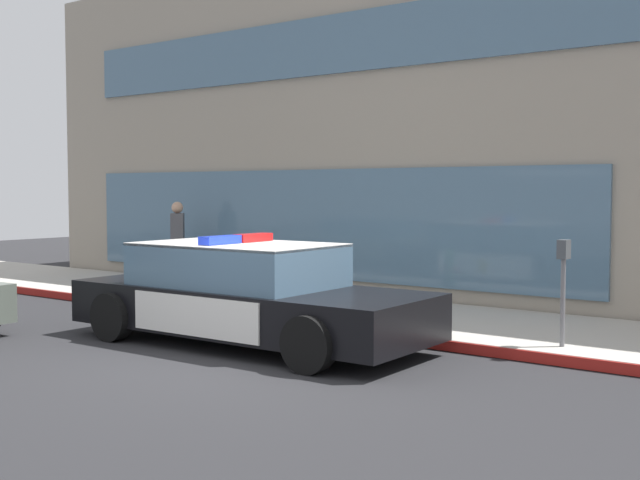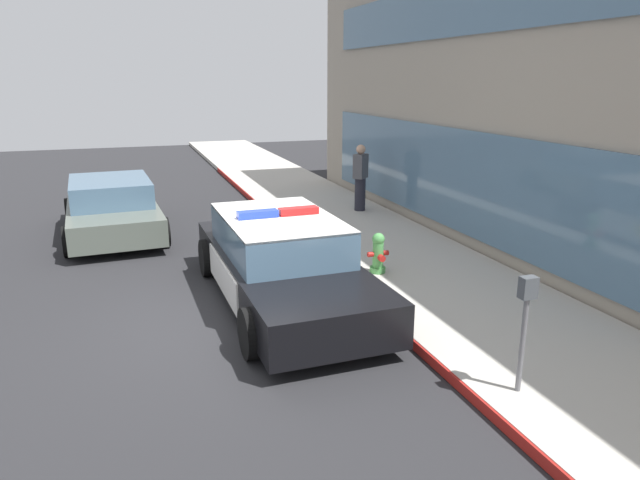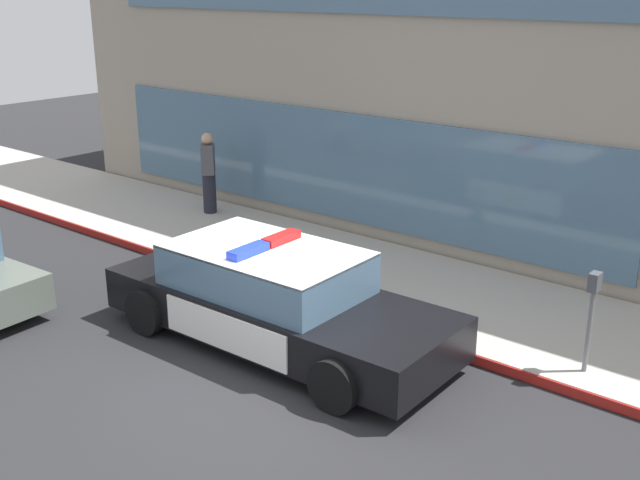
{
  "view_description": "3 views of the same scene",
  "coord_description": "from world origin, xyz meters",
  "px_view_note": "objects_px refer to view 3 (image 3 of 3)",
  "views": [
    {
      "loc": [
        6.58,
        -7.21,
        2.11
      ],
      "look_at": [
        0.21,
        1.3,
        1.44
      ],
      "focal_mm": 45.11,
      "sensor_mm": 36.0,
      "label": 1
    },
    {
      "loc": [
        7.7,
        -1.37,
        3.51
      ],
      "look_at": [
        -0.78,
        1.56,
        0.96
      ],
      "focal_mm": 32.2,
      "sensor_mm": 36.0,
      "label": 2
    },
    {
      "loc": [
        5.97,
        -6.34,
        4.89
      ],
      "look_at": [
        -1.0,
        2.19,
        1.14
      ],
      "focal_mm": 43.2,
      "sensor_mm": 36.0,
      "label": 3
    }
  ],
  "objects_px": {
    "police_cruiser": "(274,298)",
    "fire_hydrant": "(336,267)",
    "pedestrian_on_sidewalk": "(209,173)",
    "parking_meter": "(592,304)"
  },
  "relations": [
    {
      "from": "fire_hydrant",
      "to": "pedestrian_on_sidewalk",
      "type": "relative_size",
      "value": 0.42
    },
    {
      "from": "pedestrian_on_sidewalk",
      "to": "police_cruiser",
      "type": "bearing_deg",
      "value": -76.51
    },
    {
      "from": "pedestrian_on_sidewalk",
      "to": "parking_meter",
      "type": "xyz_separation_m",
      "value": [
        8.87,
        -1.84,
        0.07
      ]
    },
    {
      "from": "police_cruiser",
      "to": "pedestrian_on_sidewalk",
      "type": "height_order",
      "value": "pedestrian_on_sidewalk"
    },
    {
      "from": "pedestrian_on_sidewalk",
      "to": "parking_meter",
      "type": "relative_size",
      "value": 1.28
    },
    {
      "from": "fire_hydrant",
      "to": "parking_meter",
      "type": "bearing_deg",
      "value": -2.79
    },
    {
      "from": "police_cruiser",
      "to": "parking_meter",
      "type": "xyz_separation_m",
      "value": [
        3.81,
        1.66,
        0.4
      ]
    },
    {
      "from": "fire_hydrant",
      "to": "pedestrian_on_sidewalk",
      "type": "height_order",
      "value": "pedestrian_on_sidewalk"
    },
    {
      "from": "police_cruiser",
      "to": "fire_hydrant",
      "type": "height_order",
      "value": "police_cruiser"
    },
    {
      "from": "fire_hydrant",
      "to": "pedestrian_on_sidewalk",
      "type": "xyz_separation_m",
      "value": [
        -4.69,
        1.63,
        0.51
      ]
    }
  ]
}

